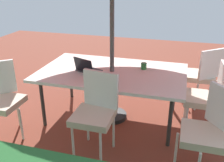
# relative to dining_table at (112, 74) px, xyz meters

# --- Properties ---
(ground_plane) EXTENTS (10.00, 10.00, 0.02)m
(ground_plane) POSITION_rel_dining_table_xyz_m (0.00, 0.00, -0.71)
(ground_plane) COLOR brown
(dining_table) EXTENTS (2.04, 1.24, 0.74)m
(dining_table) POSITION_rel_dining_table_xyz_m (0.00, 0.00, 0.00)
(dining_table) COLOR white
(dining_table) RESTS_ON ground_plane
(chair_southwest) EXTENTS (0.58, 0.59, 0.98)m
(chair_southwest) POSITION_rel_dining_table_xyz_m (-1.27, -0.78, -0.15)
(chair_southwest) COLOR beige
(chair_southwest) RESTS_ON ground_plane
(chair_west) EXTENTS (0.47, 0.46, 0.98)m
(chair_west) POSITION_rel_dining_table_xyz_m (-1.30, 0.01, -0.15)
(chair_west) COLOR beige
(chair_west) RESTS_ON ground_plane
(chair_north) EXTENTS (0.48, 0.49, 0.98)m
(chair_north) POSITION_rel_dining_table_xyz_m (-0.02, 0.78, -0.15)
(chair_north) COLOR beige
(chair_north) RESTS_ON ground_plane
(chair_northwest) EXTENTS (0.58, 0.58, 0.98)m
(chair_northwest) POSITION_rel_dining_table_xyz_m (-1.27, 0.83, -0.15)
(chair_northwest) COLOR beige
(chair_northwest) RESTS_ON ground_plane
(chair_northeast) EXTENTS (0.58, 0.59, 0.98)m
(chair_northeast) POSITION_rel_dining_table_xyz_m (1.27, 0.78, -0.15)
(chair_northeast) COLOR beige
(chair_northeast) RESTS_ON ground_plane
(laptop) EXTENTS (0.39, 0.34, 0.21)m
(laptop) POSITION_rel_dining_table_xyz_m (0.33, 0.11, 0.09)
(laptop) COLOR #2D2D33
(laptop) RESTS_ON dining_table
(cup) EXTENTS (0.08, 0.08, 0.09)m
(cup) POSITION_rel_dining_table_xyz_m (-0.41, -0.21, 0.09)
(cup) COLOR #286B33
(cup) RESTS_ON dining_table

